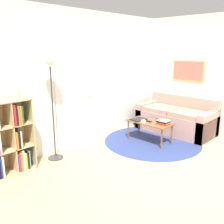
% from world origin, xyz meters
% --- Properties ---
extents(ground_plane, '(14.00, 14.00, 0.00)m').
position_xyz_m(ground_plane, '(0.00, 0.00, 0.00)').
color(ground_plane, tan).
extents(wall_back, '(7.71, 0.11, 2.60)m').
position_xyz_m(wall_back, '(-0.01, 2.26, 1.29)').
color(wall_back, silver).
rests_on(wall_back, ground_plane).
extents(wall_right, '(0.08, 5.24, 2.60)m').
position_xyz_m(wall_right, '(2.38, 1.12, 1.30)').
color(wall_right, silver).
rests_on(wall_right, ground_plane).
extents(rug, '(2.00, 2.00, 0.01)m').
position_xyz_m(rug, '(1.04, 1.22, 0.00)').
color(rug, navy).
rests_on(rug, ground_plane).
extents(floor_lamp, '(0.27, 0.27, 1.69)m').
position_xyz_m(floor_lamp, '(-0.83, 1.97, 1.36)').
color(floor_lamp, '#333333').
rests_on(floor_lamp, ground_plane).
extents(couch, '(0.84, 1.70, 0.81)m').
position_xyz_m(couch, '(1.98, 1.20, 0.29)').
color(couch, tan).
rests_on(couch, ground_plane).
extents(coffee_table, '(0.44, 0.91, 0.42)m').
position_xyz_m(coffee_table, '(1.00, 1.27, 0.37)').
color(coffee_table, brown).
rests_on(coffee_table, ground_plane).
extents(laptop, '(0.34, 0.27, 0.02)m').
position_xyz_m(laptop, '(0.96, 1.53, 0.43)').
color(laptop, black).
rests_on(laptop, coffee_table).
extents(bowl, '(0.11, 0.11, 0.05)m').
position_xyz_m(bowl, '(0.85, 1.32, 0.45)').
color(bowl, '#9ED193').
rests_on(bowl, coffee_table).
extents(book_stack_on_table, '(0.19, 0.23, 0.08)m').
position_xyz_m(book_stack_on_table, '(1.05, 0.98, 0.46)').
color(book_stack_on_table, '#B21E23').
rests_on(book_stack_on_table, coffee_table).
extents(cup, '(0.08, 0.08, 0.09)m').
position_xyz_m(cup, '(1.12, 1.15, 0.47)').
color(cup, '#A33D33').
rests_on(cup, coffee_table).
extents(remote, '(0.05, 0.17, 0.02)m').
position_xyz_m(remote, '(0.98, 1.30, 0.43)').
color(remote, black).
rests_on(remote, coffee_table).
extents(vase_on_shelf, '(0.10, 0.10, 0.17)m').
position_xyz_m(vase_on_shelf, '(-1.40, 2.05, 1.23)').
color(vase_on_shelf, '#B7B2A8').
rests_on(vase_on_shelf, bookshelf).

